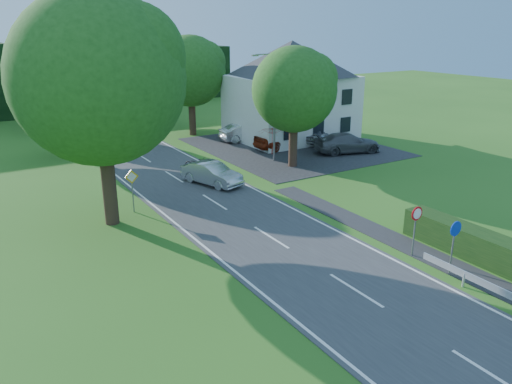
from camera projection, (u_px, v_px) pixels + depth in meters
road at (250, 224)px, 25.93m from camera, size 7.00×80.00×0.04m
parking_pad at (292, 147)px, 42.40m from camera, size 14.00×16.00×0.04m
line_edge_left at (193, 237)px, 24.30m from camera, size 0.12×80.00×0.01m
line_edge_right at (300, 212)px, 27.55m from camera, size 0.12×80.00×0.01m
line_centre at (250, 224)px, 25.92m from camera, size 0.12×80.00×0.01m
tree_main at (102, 112)px, 24.31m from camera, size 9.40×9.40×11.64m
tree_left_far at (59, 102)px, 38.19m from camera, size 7.00×7.00×8.58m
tree_right_far at (191, 86)px, 45.71m from camera, size 7.40×7.40×9.09m
tree_left_back at (39, 88)px, 48.19m from camera, size 6.60×6.60×8.07m
tree_right_back at (150, 86)px, 51.90m from camera, size 6.20×6.20×7.56m
tree_right_mid at (294, 108)px, 35.26m from camera, size 7.00×7.00×8.58m
treeline_right at (122, 76)px, 65.88m from camera, size 30.00×5.00×7.00m
house_white at (291, 89)px, 44.42m from camera, size 10.60×8.40×8.60m
streetlight at (273, 102)px, 36.60m from camera, size 2.03×0.18×8.00m
sign_roundabout at (454, 237)px, 20.29m from camera, size 0.64×0.08×2.37m
sign_speed_limit at (416, 220)px, 21.86m from camera, size 0.64×0.11×2.37m
sign_priority_left at (132, 183)px, 27.16m from camera, size 0.78×0.09×2.44m
moving_car at (212, 173)px, 32.20m from camera, size 2.85×4.64×1.44m
motorcycle at (196, 165)px, 34.92m from camera, size 1.50×2.15×1.07m
parked_car_red at (283, 138)px, 41.65m from camera, size 5.11×2.22×1.72m
parked_car_silver_a at (246, 132)px, 44.32m from camera, size 4.87×2.10×1.56m
parked_car_grey at (348, 143)px, 40.22m from camera, size 5.80×3.60×1.57m
parked_car_silver_b at (319, 134)px, 43.87m from camera, size 5.76×4.84×1.46m
parasol at (273, 141)px, 39.49m from camera, size 3.17×3.20×2.20m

